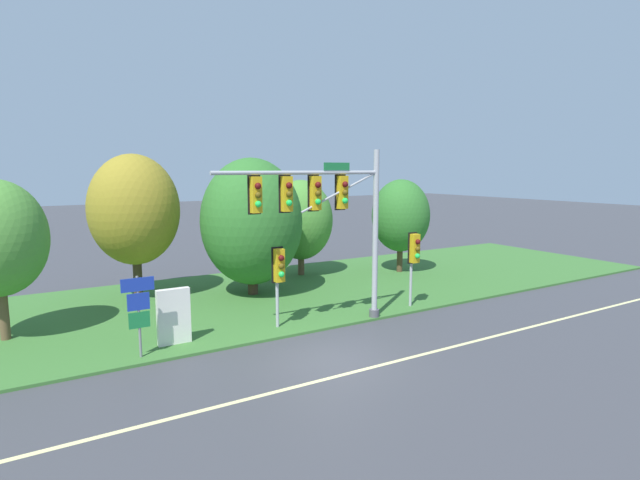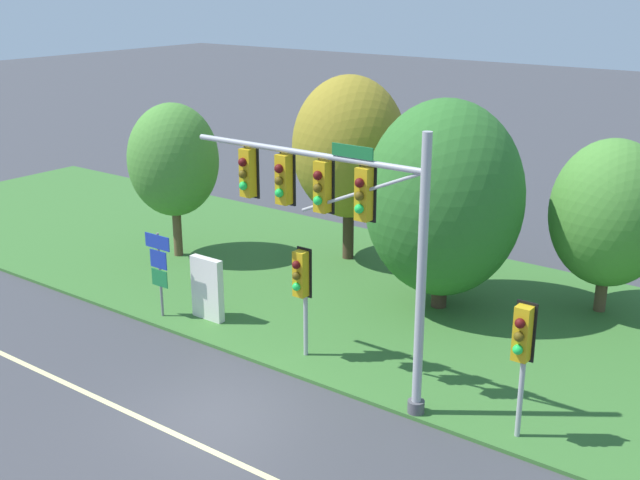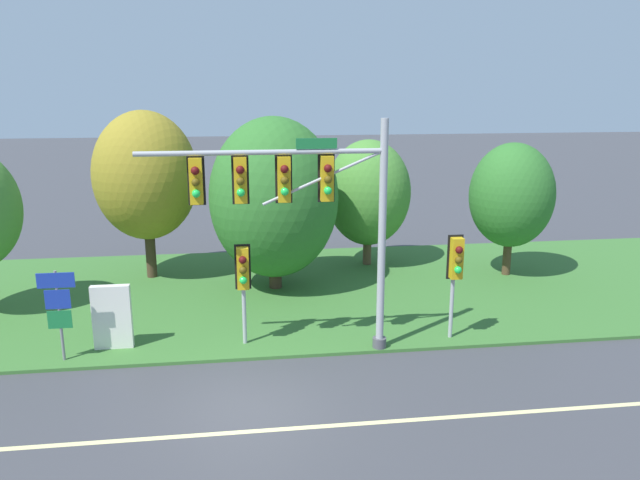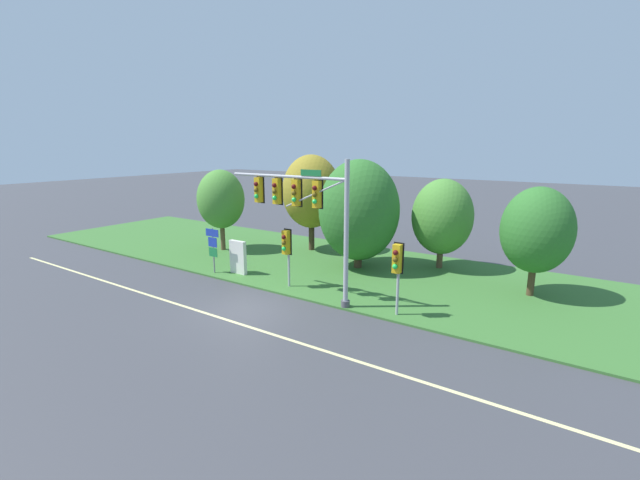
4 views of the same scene
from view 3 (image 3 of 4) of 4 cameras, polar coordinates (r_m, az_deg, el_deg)
name	(u,v)px [view 3 (image 3 of 4)]	position (r m, az deg, el deg)	size (l,w,h in m)	color
ground_plane	(251,405)	(15.79, -6.30, -14.76)	(160.00, 160.00, 0.00)	#3D3D42
lane_stripe	(253,431)	(14.74, -6.17, -16.99)	(36.00, 0.16, 0.01)	beige
grass_verge	(245,293)	(23.34, -6.84, -4.85)	(48.00, 11.50, 0.10)	#386B2D
traffic_signal_mast	(301,199)	(16.91, -1.72, 3.75)	(6.81, 0.49, 6.60)	#9EA0A5
pedestrian_signal_near_kerb	(456,265)	(18.71, 12.31, -2.22)	(0.46, 0.55, 3.22)	#9EA0A5
pedestrian_signal_further_along	(243,274)	(18.02, -7.05, -3.10)	(0.46, 0.55, 3.05)	#9EA0A5
route_sign_post	(58,304)	(18.53, -22.81, -5.43)	(0.99, 0.08, 2.60)	slate
tree_left_of_mast	(145,176)	(24.98, -15.67, 5.66)	(3.97, 3.97, 6.55)	#423021
tree_behind_signpost	(274,198)	(22.89, -4.23, 3.85)	(4.72, 4.72, 6.39)	#423021
tree_mid_verge	(368,193)	(26.08, 4.43, 4.31)	(3.53, 3.53, 5.29)	brown
tree_tall_centre	(512,195)	(25.64, 17.11, 3.91)	(3.29, 3.29, 5.30)	#4C3823
info_kiosk	(112,317)	(19.11, -18.47, -6.71)	(1.10, 0.24, 1.90)	silver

